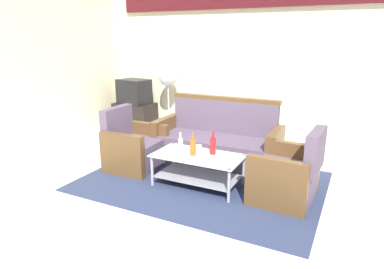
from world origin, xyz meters
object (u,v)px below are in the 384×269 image
(coffee_table, at_px, (198,166))
(bottle_clear, at_px, (181,146))
(pedestal_fan, at_px, (168,81))
(bottle_orange, at_px, (193,147))
(armchair_right, at_px, (287,176))
(television, at_px, (134,91))
(armchair_left, at_px, (134,148))
(couch, at_px, (217,144))
(cup, at_px, (199,149))
(tv_stand, at_px, (135,116))
(bottle_red, at_px, (213,145))

(coffee_table, bearing_deg, bottle_clear, -162.57)
(pedestal_fan, bearing_deg, bottle_orange, -52.82)
(armchair_right, distance_m, television, 3.96)
(coffee_table, bearing_deg, armchair_left, 171.52)
(couch, height_order, bottle_clear, couch)
(bottle_orange, bearing_deg, coffee_table, 29.76)
(coffee_table, distance_m, television, 3.15)
(coffee_table, distance_m, pedestal_fan, 2.71)
(armchair_left, relative_size, cup, 8.50)
(coffee_table, height_order, cup, cup)
(armchair_right, xyz_separation_m, television, (-3.46, 1.87, 0.47))
(tv_stand, distance_m, television, 0.50)
(bottle_clear, relative_size, television, 0.42)
(coffee_table, relative_size, cup, 11.00)
(bottle_clear, distance_m, television, 3.01)
(bottle_clear, xyz_separation_m, cup, (0.18, 0.15, -0.06))
(bottle_clear, xyz_separation_m, television, (-2.18, 2.05, 0.24))
(armchair_left, relative_size, bottle_red, 2.85)
(bottle_orange, height_order, television, television)
(television, bearing_deg, bottle_orange, 149.01)
(coffee_table, height_order, bottle_clear, bottle_clear)
(armchair_right, relative_size, bottle_red, 2.85)
(tv_stand, bearing_deg, couch, -27.01)
(television, bearing_deg, couch, 162.80)
(armchair_left, bearing_deg, cup, 84.37)
(cup, relative_size, pedestal_fan, 0.08)
(couch, relative_size, coffee_table, 1.65)
(bottle_red, height_order, pedestal_fan, pedestal_fan)
(pedestal_fan, bearing_deg, bottle_red, -47.29)
(armchair_left, height_order, television, television)
(cup, bearing_deg, coffee_table, -69.94)
(bottle_orange, distance_m, cup, 0.13)
(armchair_left, relative_size, tv_stand, 1.06)
(coffee_table, relative_size, tv_stand, 1.38)
(pedestal_fan, bearing_deg, television, -176.46)
(coffee_table, relative_size, bottle_clear, 3.90)
(coffee_table, xyz_separation_m, television, (-2.39, 1.99, 0.49))
(pedestal_fan, bearing_deg, coffee_table, -51.48)
(couch, distance_m, bottle_red, 0.75)
(armchair_right, xyz_separation_m, bottle_red, (-0.92, 0.00, 0.24))
(couch, distance_m, cup, 0.74)
(coffee_table, xyz_separation_m, pedestal_fan, (-1.62, 2.04, 0.74))
(armchair_right, distance_m, bottle_red, 0.95)
(armchair_right, distance_m, cup, 1.12)
(bottle_red, bearing_deg, bottle_orange, -142.57)
(cup, height_order, television, television)
(armchair_right, height_order, coffee_table, armchair_right)
(couch, distance_m, armchair_left, 1.20)
(pedestal_fan, bearing_deg, armchair_left, -74.11)
(tv_stand, height_order, pedestal_fan, pedestal_fan)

